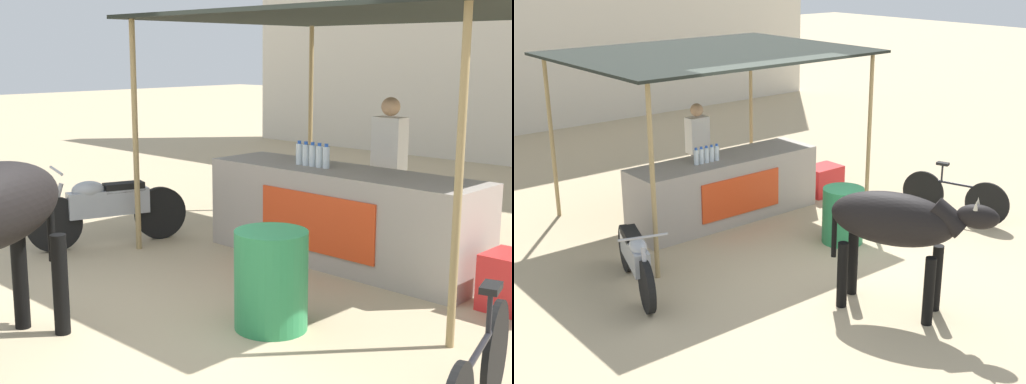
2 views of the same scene
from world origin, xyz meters
TOP-DOWN VIEW (x-y plane):
  - ground_plane at (0.00, 0.00)m, footprint 60.00×60.00m
  - stall_counter at (0.00, 2.20)m, footprint 3.00×0.82m
  - stall_awning at (0.00, 2.50)m, footprint 4.20×3.20m
  - water_bottle_row at (-0.35, 2.15)m, footprint 0.43×0.07m
  - vendor_behind_counter at (0.04, 2.95)m, footprint 0.34×0.22m
  - water_barrel at (0.71, 0.41)m, footprint 0.57×0.57m
  - motorcycle_parked at (-2.26, 0.91)m, footprint 0.75×1.74m
  - bicycle_leaning at (2.65, -0.02)m, footprint 0.48×1.61m

SIDE VIEW (x-z plane):
  - ground_plane at x=0.00m, z-range 0.00..0.00m
  - bicycle_leaning at x=2.65m, z-range -0.08..0.77m
  - water_barrel at x=0.71m, z-range 0.00..0.78m
  - motorcycle_parked at x=-2.26m, z-range -0.02..0.88m
  - stall_counter at x=0.00m, z-range 0.00..0.96m
  - vendor_behind_counter at x=0.04m, z-range 0.02..1.67m
  - water_bottle_row at x=-0.35m, z-range 0.95..1.20m
  - stall_awning at x=0.00m, z-range 1.15..3.64m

